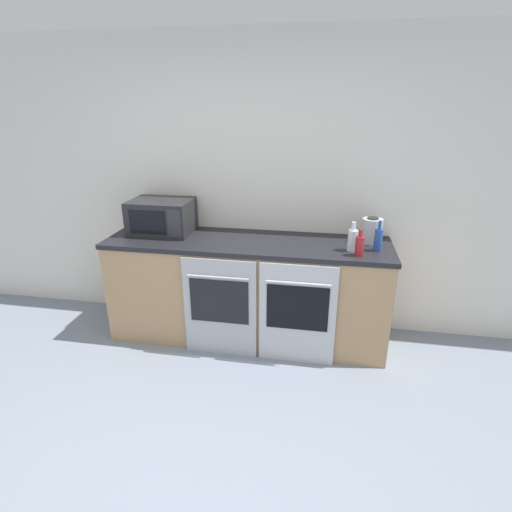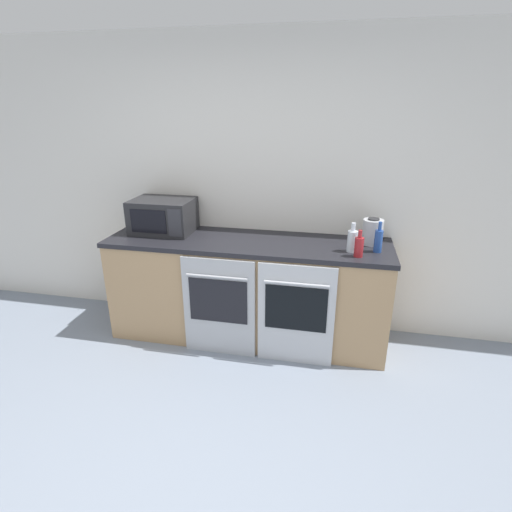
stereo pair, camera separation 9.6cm
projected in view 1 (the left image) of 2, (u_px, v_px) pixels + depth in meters
name	position (u px, v px, depth m)	size (l,w,h in m)	color
wall_back	(255.00, 188.00, 3.60)	(10.00, 0.06, 2.60)	silver
counter_back	(248.00, 289.00, 3.57)	(2.43, 0.68, 0.92)	tan
oven_left	(220.00, 307.00, 3.29)	(0.61, 0.06, 0.87)	#A8AAAF
oven_right	(297.00, 314.00, 3.19)	(0.61, 0.06, 0.87)	#B7BABF
microwave	(162.00, 217.00, 3.57)	(0.54, 0.40, 0.30)	#232326
bottle_blue	(378.00, 239.00, 3.14)	(0.06, 0.06, 0.25)	#234793
bottle_red	(360.00, 245.00, 3.04)	(0.07, 0.07, 0.21)	maroon
bottle_clear	(352.00, 240.00, 3.14)	(0.08, 0.08, 0.23)	silver
kettle	(372.00, 231.00, 3.32)	(0.17, 0.17, 0.22)	#B7BABF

